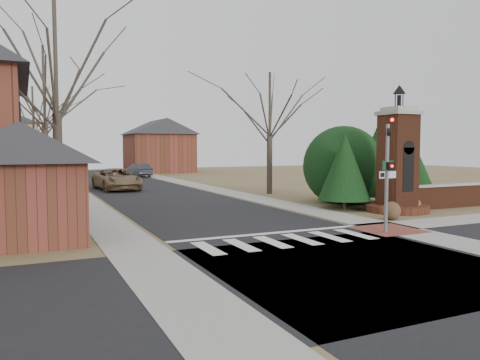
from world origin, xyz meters
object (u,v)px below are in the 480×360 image
traffic_signal_pole (387,166)px  brick_gate_monument (398,170)px  sign_post (387,179)px  pickup_truck (117,179)px  distant_car (139,170)px

traffic_signal_pole → brick_gate_monument: brick_gate_monument is taller
sign_post → pickup_truck: bearing=109.0°
traffic_signal_pole → pickup_truck: size_ratio=0.74×
traffic_signal_pole → pickup_truck: (-6.17, 23.09, -1.75)m
pickup_truck → distant_car: size_ratio=1.34×
sign_post → distant_car: size_ratio=0.61×
traffic_signal_pole → sign_post: size_ratio=1.64×
pickup_truck → sign_post: bearing=-75.2°
traffic_signal_pole → distant_car: traffic_signal_pole is taller
brick_gate_monument → pickup_truck: (-10.87, 18.67, -1.33)m
sign_post → brick_gate_monument: brick_gate_monument is taller
sign_post → brick_gate_monument: bearing=41.4°
sign_post → brick_gate_monument: size_ratio=0.42×
traffic_signal_pole → distant_car: size_ratio=1.00×
traffic_signal_pole → sign_post: traffic_signal_pole is taller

